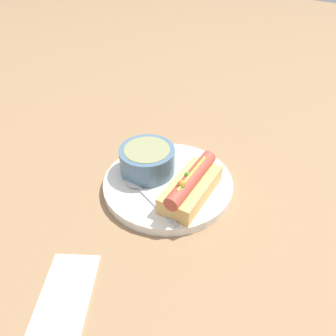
% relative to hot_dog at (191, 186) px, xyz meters
% --- Properties ---
extents(ground_plane, '(4.00, 4.00, 0.00)m').
position_rel_hot_dog_xyz_m(ground_plane, '(0.01, 0.06, -0.05)').
color(ground_plane, '#93704C').
extents(dinner_plate, '(0.27, 0.27, 0.02)m').
position_rel_hot_dog_xyz_m(dinner_plate, '(0.01, 0.06, -0.04)').
color(dinner_plate, white).
rests_on(dinner_plate, ground_plane).
extents(hot_dog, '(0.17, 0.08, 0.07)m').
position_rel_hot_dog_xyz_m(hot_dog, '(0.00, 0.00, 0.00)').
color(hot_dog, '#DBAD60').
rests_on(hot_dog, dinner_plate).
extents(soup_bowl, '(0.12, 0.12, 0.06)m').
position_rel_hot_dog_xyz_m(soup_bowl, '(0.01, 0.12, 0.01)').
color(soup_bowl, slate).
rests_on(soup_bowl, dinner_plate).
extents(spoon, '(0.07, 0.17, 0.01)m').
position_rel_hot_dog_xyz_m(spoon, '(-0.04, 0.10, -0.02)').
color(spoon, '#B7B7BC').
rests_on(spoon, dinner_plate).
extents(napkin, '(0.16, 0.14, 0.01)m').
position_rel_hot_dog_xyz_m(napkin, '(-0.28, 0.05, -0.04)').
color(napkin, white).
rests_on(napkin, ground_plane).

